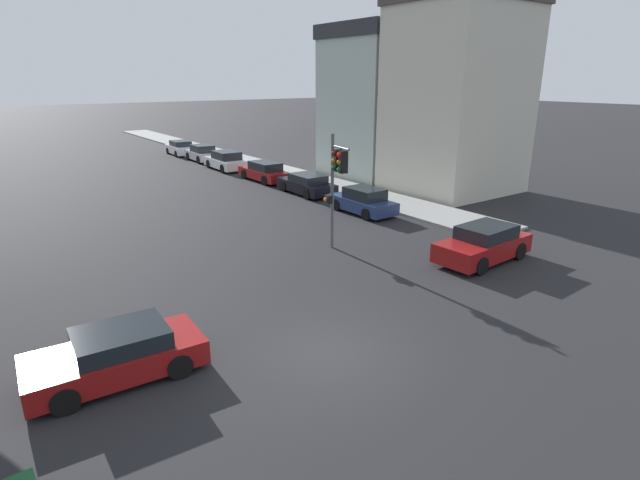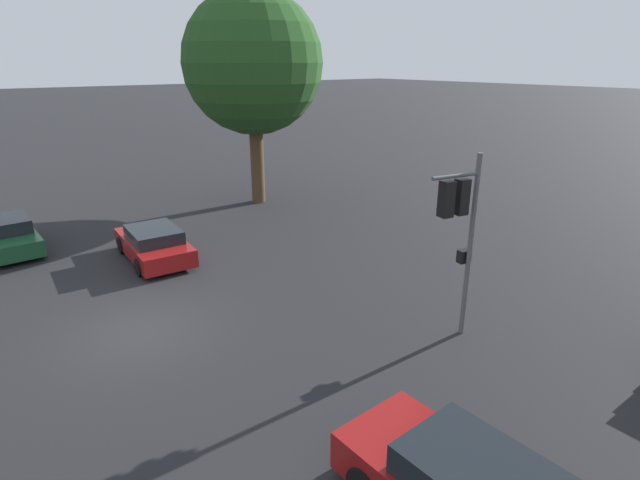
% 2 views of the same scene
% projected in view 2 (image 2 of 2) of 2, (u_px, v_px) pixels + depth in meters
% --- Properties ---
extents(ground_plane, '(300.00, 300.00, 0.00)m').
position_uv_depth(ground_plane, '(138.00, 332.00, 13.89)').
color(ground_plane, black).
extents(street_tree, '(6.92, 6.92, 10.47)m').
position_uv_depth(street_tree, '(253.00, 63.00, 24.35)').
color(street_tree, '#4C3823').
rests_on(street_tree, ground_plane).
extents(traffic_signal, '(0.54, 1.63, 4.99)m').
position_uv_depth(traffic_signal, '(459.00, 217.00, 12.54)').
color(traffic_signal, '#515456').
rests_on(traffic_signal, ground_plane).
extents(crossing_car_0, '(4.12, 2.17, 1.34)m').
position_uv_depth(crossing_car_0, '(6.00, 236.00, 19.51)').
color(crossing_car_0, '#194728').
rests_on(crossing_car_0, ground_plane).
extents(crossing_car_1, '(4.29, 2.18, 1.27)m').
position_uv_depth(crossing_car_1, '(154.00, 244.00, 18.75)').
color(crossing_car_1, maroon).
rests_on(crossing_car_1, ground_plane).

